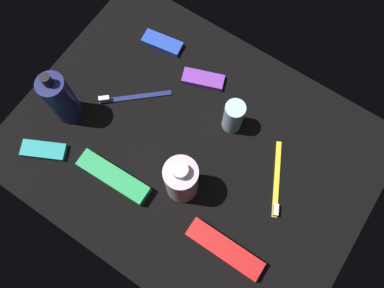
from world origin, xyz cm
name	(u,v)px	position (x,y,z in cm)	size (l,w,h in cm)	color
ground_plane	(192,149)	(0.00, 0.00, -0.60)	(84.00, 64.00, 1.20)	black
lotion_bottle	(61,99)	(29.83, 8.87, 7.86)	(6.26, 6.26, 18.12)	navy
bodywash_bottle	(181,180)	(-3.38, 9.11, 7.28)	(7.24, 7.24, 16.27)	silver
deodorant_stick	(233,116)	(-4.60, -10.30, 5.03)	(4.70, 4.70, 10.06)	silver
toothbrush_navy	(131,97)	(19.83, -2.42, 0.61)	(14.24, 12.86, 2.10)	navy
toothbrush_yellow	(277,183)	(-20.94, -3.66, 0.61)	(9.04, 16.67, 2.10)	yellow
toothpaste_box_red	(224,249)	(-18.76, 15.55, 1.60)	(17.60, 4.40, 3.20)	red
toothpaste_box_green	(114,177)	(10.66, 16.16, 1.60)	(17.60, 4.40, 3.20)	green
snack_bar_purple	(203,79)	(7.59, -16.39, 0.75)	(10.40, 4.00, 1.50)	purple
snack_bar_teal	(44,150)	(28.59, 20.05, 0.75)	(10.40, 4.00, 1.50)	teal
snack_bar_blue	(162,43)	(22.13, -19.30, 0.75)	(10.40, 4.00, 1.50)	blue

